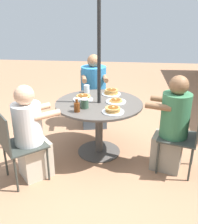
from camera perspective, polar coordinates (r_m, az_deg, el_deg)
ground_plane at (r=3.60m, az=0.00°, el=-8.59°), size 12.00×12.00×0.00m
patio_table at (r=3.35m, az=0.00°, el=-0.24°), size 1.10×1.10×0.71m
umbrella_pole at (r=3.18m, az=0.00°, el=8.42°), size 0.04×0.04×2.17m
patio_chair_north at (r=2.96m, az=-17.56°, el=-6.29°), size 0.60×0.60×0.84m
diner_north at (r=2.99m, az=-14.58°, el=-5.11°), size 0.52×0.53×1.10m
patio_chair_east at (r=3.15m, az=18.44°, el=-4.58°), size 0.53×0.53×0.84m
diner_east at (r=3.14m, az=15.54°, el=-3.33°), size 0.44×0.51×1.16m
patio_chair_south at (r=4.39m, az=-1.26°, el=4.23°), size 0.50×0.50×0.84m
diner_south at (r=4.22m, az=-1.10°, el=3.86°), size 0.57×0.47×1.15m
pancake_plate_a at (r=3.39m, az=-3.49°, el=3.10°), size 0.25×0.25×0.07m
pancake_plate_b at (r=3.31m, az=3.71°, el=2.39°), size 0.25×0.25×0.04m
pancake_plate_c at (r=2.99m, az=3.06°, el=0.40°), size 0.25×0.25×0.07m
pancake_plate_d at (r=3.59m, az=2.68°, el=4.31°), size 0.25×0.25×0.08m
syrup_bottle at (r=3.00m, az=-4.84°, el=1.11°), size 0.09×0.07×0.15m
coffee_cup at (r=3.10m, az=-3.13°, el=1.88°), size 0.09×0.09×0.12m
drinking_glass_a at (r=3.16m, az=-4.59°, el=2.07°), size 0.07×0.07×0.10m
drinking_glass_b at (r=3.66m, az=-2.71°, el=5.05°), size 0.08×0.08×0.11m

